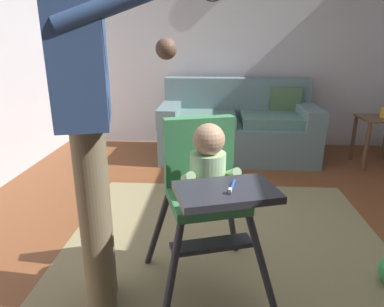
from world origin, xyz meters
TOP-DOWN VIEW (x-y plane):
  - ground at (0.00, 0.00)m, footprint 5.63×6.52m
  - wall_far at (0.00, 2.49)m, footprint 4.83×0.06m
  - area_rug at (-0.00, -0.35)m, footprint 2.08×2.81m
  - couch at (0.19, 1.97)m, footprint 1.71×0.86m
  - high_chair at (-0.12, -0.32)m, footprint 0.75×0.83m
  - adult_standing at (-0.63, -0.45)m, footprint 0.60×0.49m
  - side_table at (1.62, 1.71)m, footprint 0.40×0.40m
  - sippy_cup at (1.64, 1.71)m, footprint 0.07×0.07m

SIDE VIEW (x-z plane):
  - ground at x=0.00m, z-range -0.10..0.00m
  - area_rug at x=0.00m, z-range 0.00..0.01m
  - couch at x=0.19m, z-range -0.10..0.76m
  - side_table at x=1.62m, z-range 0.12..0.64m
  - sippy_cup at x=1.64m, z-range 0.52..0.62m
  - high_chair at x=-0.12m, z-range 0.17..1.08m
  - adult_standing at x=-0.63m, z-range 0.12..1.84m
  - wall_far at x=0.00m, z-range 0.00..2.55m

